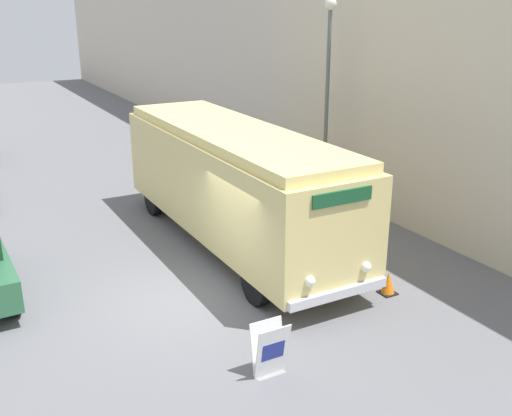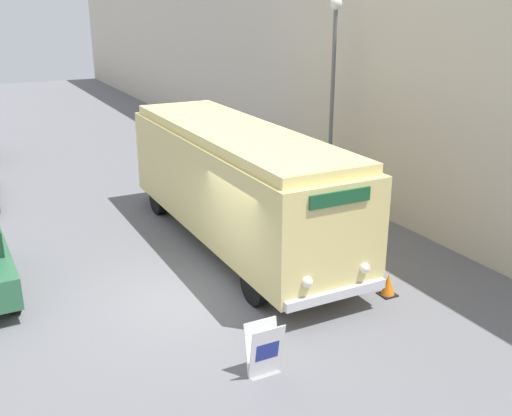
{
  "view_description": "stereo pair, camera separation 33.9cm",
  "coord_description": "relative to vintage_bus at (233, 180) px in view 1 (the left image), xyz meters",
  "views": [
    {
      "loc": [
        -4.37,
        -11.0,
        6.25
      ],
      "look_at": [
        1.73,
        0.09,
        1.82
      ],
      "focal_mm": 42.0,
      "sensor_mm": 36.0,
      "label": 1
    },
    {
      "loc": [
        -4.07,
        -11.16,
        6.25
      ],
      "look_at": [
        1.73,
        0.09,
        1.82
      ],
      "focal_mm": 42.0,
      "sensor_mm": 36.0,
      "label": 2
    }
  ],
  "objects": [
    {
      "name": "ground_plane",
      "position": [
        -2.33,
        -2.41,
        -1.78
      ],
      "size": [
        80.0,
        80.0,
        0.0
      ],
      "primitive_type": "plane",
      "color": "slate"
    },
    {
      "name": "streetlamp",
      "position": [
        4.04,
        1.62,
        2.31
      ],
      "size": [
        0.36,
        0.36,
        6.3
      ],
      "color": "#595E60",
      "rests_on": "ground_plane"
    },
    {
      "name": "vintage_bus",
      "position": [
        0.0,
        0.0,
        0.0
      ],
      "size": [
        2.51,
        9.46,
        3.15
      ],
      "color": "black",
      "rests_on": "ground_plane"
    },
    {
      "name": "sign_board",
      "position": [
        -2.15,
        -5.65,
        -1.3
      ],
      "size": [
        0.63,
        0.37,
        1.0
      ],
      "color": "gray",
      "rests_on": "ground_plane"
    },
    {
      "name": "building_wall_right",
      "position": [
        4.98,
        7.59,
        2.06
      ],
      "size": [
        0.3,
        60.0,
        7.68
      ],
      "color": "beige",
      "rests_on": "ground_plane"
    },
    {
      "name": "traffic_cone",
      "position": [
        1.7,
        -4.28,
        -1.53
      ],
      "size": [
        0.36,
        0.36,
        0.52
      ],
      "color": "black",
      "rests_on": "ground_plane"
    }
  ]
}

